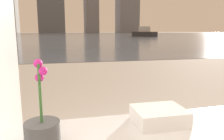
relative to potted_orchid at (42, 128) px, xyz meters
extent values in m
cylinder|color=#4C4C4C|center=(0.00, 0.00, -0.02)|extent=(0.15, 0.15, 0.10)
cylinder|color=#38662D|center=(0.00, 0.00, 0.15)|extent=(0.01, 0.01, 0.25)
sphere|color=#DB238E|center=(0.00, 0.02, 0.28)|extent=(0.04, 0.04, 0.04)
sphere|color=#DB238E|center=(0.02, 0.00, 0.25)|extent=(0.04, 0.04, 0.04)
sphere|color=#DB238E|center=(0.00, 0.02, 0.22)|extent=(0.04, 0.04, 0.04)
cube|color=white|center=(0.58, 0.08, -0.05)|extent=(0.26, 0.22, 0.04)
cube|color=white|center=(0.58, 0.08, -0.01)|extent=(0.26, 0.22, 0.04)
cube|color=slate|center=(0.64, 61.11, -0.59)|extent=(180.00, 110.00, 0.01)
cube|color=#2D2D33|center=(14.60, 37.04, -0.18)|extent=(3.74, 4.90, 0.83)
cube|color=silver|center=(14.60, 37.04, 0.71)|extent=(1.90, 2.12, 0.94)
cube|color=maroon|center=(23.39, 63.48, -0.32)|extent=(1.91, 3.19, 0.53)
cube|color=#B2A893|center=(23.39, 63.48, 0.24)|extent=(1.07, 1.31, 0.60)
cube|color=gray|center=(-27.06, 117.11, 14.71)|extent=(11.17, 9.88, 30.62)
cube|color=slate|center=(15.09, 117.11, 16.10)|extent=(6.60, 13.25, 33.39)
camera|label=1|loc=(0.10, -0.92, 0.41)|focal=35.00mm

